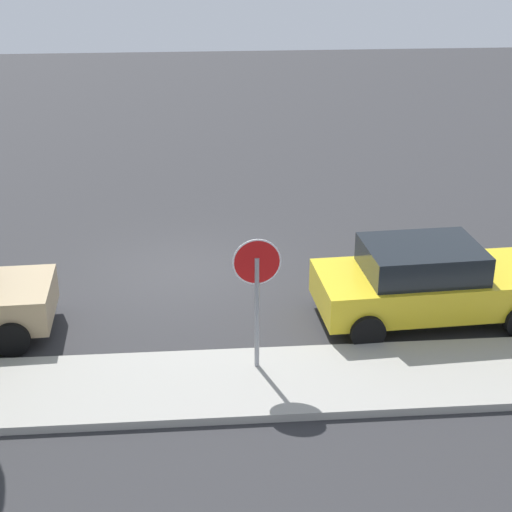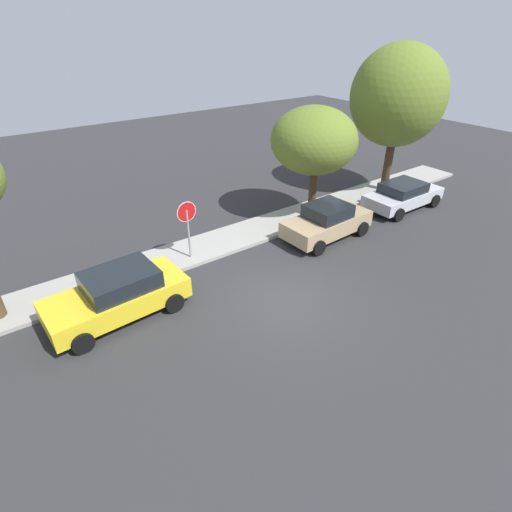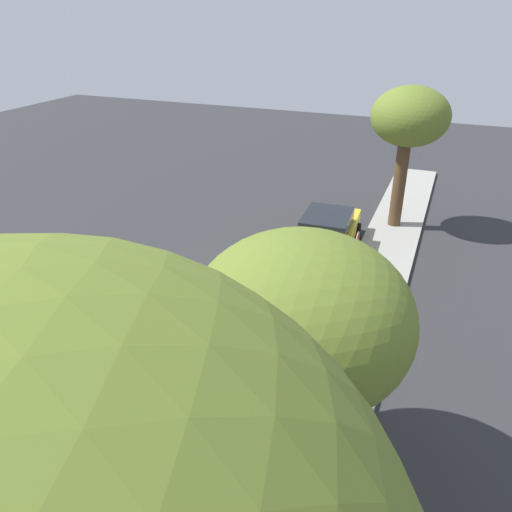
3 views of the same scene
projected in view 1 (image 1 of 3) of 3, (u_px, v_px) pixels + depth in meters
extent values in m
plane|color=#2D2D30|center=(182.00, 271.00, 17.06)|extent=(60.00, 60.00, 0.00)
cube|color=#9E9B93|center=(180.00, 386.00, 12.77)|extent=(32.00, 2.04, 0.14)
cylinder|color=gray|center=(257.00, 317.00, 12.87)|extent=(0.08, 0.08, 2.13)
cylinder|color=white|center=(257.00, 262.00, 12.47)|extent=(0.79, 0.05, 0.79)
cylinder|color=red|center=(257.00, 262.00, 12.47)|extent=(0.73, 0.06, 0.73)
cube|color=yellow|center=(429.00, 288.00, 14.83)|extent=(4.36, 2.10, 0.67)
cube|color=black|center=(422.00, 259.00, 14.56)|extent=(2.22, 1.75, 0.56)
cylinder|color=black|center=(367.00, 332.00, 13.93)|extent=(0.65, 0.26, 0.64)
cylinder|color=black|center=(342.00, 287.00, 15.62)|extent=(0.65, 0.26, 0.64)
cylinder|color=black|center=(481.00, 278.00, 15.99)|extent=(0.65, 0.26, 0.64)
cylinder|color=black|center=(12.00, 339.00, 13.70)|extent=(0.65, 0.25, 0.64)
cylinder|color=black|center=(26.00, 296.00, 15.25)|extent=(0.65, 0.25, 0.64)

